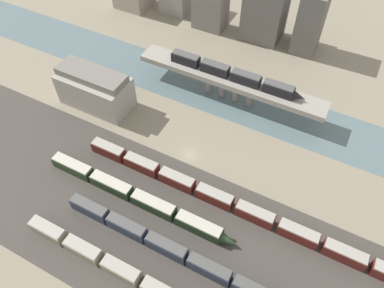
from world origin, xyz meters
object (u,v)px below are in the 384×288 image
Objects in this scene: train_yard_mid at (214,271)px; warehouse_building at (95,89)px; train_yard_far at (138,197)px; train_on_bridge at (234,75)px; train_yard_outer at (239,208)px.

warehouse_building is at bearing 149.66° from train_yard_mid.
train_yard_far is at bearing 161.85° from train_yard_mid.
train_on_bridge is 0.48× the size of train_yard_outer.
train_yard_mid is 17.70m from train_yard_outer.
warehouse_building reaches higher than train_yard_outer.
warehouse_building is (-56.61, 33.14, 4.07)m from train_yard_mid.
train_yard_mid is 0.89× the size of train_yard_outer.
train_yard_outer is at bearing 94.39° from train_yard_mid.
train_yard_mid is 3.61× the size of warehouse_building.
train_on_bridge is at bearing 82.82° from train_yard_far.
warehouse_building is at bearing 164.34° from train_yard_outer.
train_yard_mid is at bearing -18.15° from train_yard_far.
train_yard_far is at bearing -97.18° from train_on_bridge.
train_yard_mid is at bearing -30.34° from warehouse_building.
warehouse_building reaches higher than train_yard_mid.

